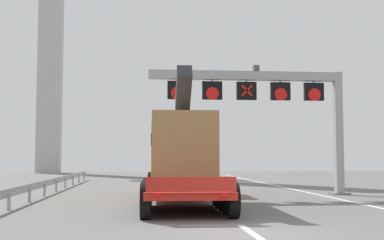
# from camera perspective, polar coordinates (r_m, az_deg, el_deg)

# --- Properties ---
(ground) EXTENTS (112.00, 112.00, 0.00)m
(ground) POSITION_cam_1_polar(r_m,az_deg,el_deg) (13.14, 6.17, -12.43)
(ground) COLOR slate
(lane_markings) EXTENTS (0.20, 45.51, 0.01)m
(lane_markings) POSITION_cam_1_polar(r_m,az_deg,el_deg) (28.39, 0.10, -8.00)
(lane_markings) COLOR silver
(lane_markings) RESTS_ON ground
(edge_line_right) EXTENTS (0.20, 63.00, 0.01)m
(edge_line_right) POSITION_cam_1_polar(r_m,az_deg,el_deg) (26.32, 14.30, -8.17)
(edge_line_right) COLOR silver
(edge_line_right) RESTS_ON ground
(overhead_lane_gantry) EXTENTS (10.22, 0.90, 6.58)m
(overhead_lane_gantry) POSITION_cam_1_polar(r_m,az_deg,el_deg) (26.41, 8.72, 2.71)
(overhead_lane_gantry) COLOR #9EA0A5
(overhead_lane_gantry) RESTS_ON ground
(heavy_haul_truck_red) EXTENTS (3.29, 14.11, 5.30)m
(heavy_haul_truck_red) POSITION_cam_1_polar(r_m,az_deg,el_deg) (23.18, -1.47, -3.94)
(heavy_haul_truck_red) COLOR red
(heavy_haul_truck_red) RESTS_ON ground
(guardrail_left) EXTENTS (0.13, 32.95, 0.76)m
(guardrail_left) POSITION_cam_1_polar(r_m,az_deg,el_deg) (27.69, -15.59, -6.79)
(guardrail_left) COLOR #999EA3
(guardrail_left) RESTS_ON ground
(bridge_pylon_distant) EXTENTS (9.00, 2.00, 41.18)m
(bridge_pylon_distant) POSITION_cam_1_polar(r_m,az_deg,el_deg) (67.64, -15.41, 12.36)
(bridge_pylon_distant) COLOR #B7B7B2
(bridge_pylon_distant) RESTS_ON ground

